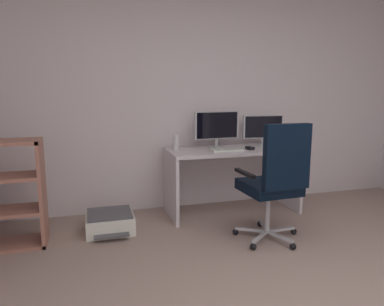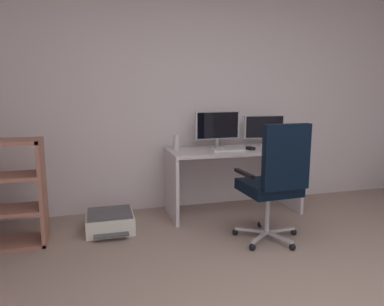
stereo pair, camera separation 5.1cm
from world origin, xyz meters
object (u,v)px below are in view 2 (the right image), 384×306
at_px(monitor_main, 217,127).
at_px(office_chair, 275,179).
at_px(monitor_secondary, 264,128).
at_px(desk, 233,166).
at_px(desktop_speaker, 176,142).
at_px(keyboard, 228,150).
at_px(printer, 110,221).
at_px(computer_mouse, 251,148).

bearing_deg(monitor_main, office_chair, -80.70).
distance_m(monitor_secondary, office_chair, 1.18).
relative_size(desk, desktop_speaker, 8.71).
relative_size(desk, monitor_main, 2.75).
xyz_separation_m(desk, monitor_secondary, (0.44, 0.13, 0.40)).
distance_m(desk, keyboard, 0.27).
distance_m(office_chair, printer, 1.67).
xyz_separation_m(computer_mouse, office_chair, (-0.13, -0.80, -0.15)).
height_order(monitor_main, monitor_secondary, monitor_main).
bearing_deg(office_chair, keyboard, 100.52).
bearing_deg(desktop_speaker, printer, -158.55).
relative_size(monitor_main, keyboard, 1.59).
xyz_separation_m(keyboard, desktop_speaker, (-0.52, 0.22, 0.07)).
relative_size(computer_mouse, office_chair, 0.09).
relative_size(keyboard, desktop_speaker, 2.00).
xyz_separation_m(monitor_main, monitor_secondary, (0.59, 0.00, -0.03)).
distance_m(monitor_main, keyboard, 0.35).
relative_size(keyboard, computer_mouse, 3.40).
height_order(monitor_main, computer_mouse, monitor_main).
distance_m(monitor_secondary, desktop_speaker, 1.09).
bearing_deg(monitor_main, desktop_speaker, -174.52).
xyz_separation_m(monitor_secondary, computer_mouse, (-0.29, -0.25, -0.19)).
xyz_separation_m(monitor_main, computer_mouse, (0.30, -0.25, -0.23)).
bearing_deg(monitor_main, monitor_secondary, 0.00).
relative_size(monitor_secondary, office_chair, 0.44).
bearing_deg(monitor_secondary, desktop_speaker, -177.48).
height_order(computer_mouse, office_chair, office_chair).
height_order(monitor_secondary, keyboard, monitor_secondary).
relative_size(desk, keyboard, 4.35).
bearing_deg(desktop_speaker, computer_mouse, -14.50).
relative_size(monitor_secondary, desktop_speaker, 2.91).
height_order(desk, printer, desk).
bearing_deg(monitor_main, keyboard, -84.41).
xyz_separation_m(keyboard, office_chair, (0.15, -0.79, -0.14)).
xyz_separation_m(monitor_main, keyboard, (0.03, -0.26, -0.23)).
bearing_deg(printer, keyboard, 3.57).
distance_m(monitor_secondary, keyboard, 0.65).
relative_size(monitor_main, office_chair, 0.48).
height_order(monitor_secondary, computer_mouse, monitor_secondary).
xyz_separation_m(monitor_secondary, printer, (-1.84, -0.34, -0.85)).
xyz_separation_m(keyboard, computer_mouse, (0.28, 0.01, 0.01)).
relative_size(computer_mouse, printer, 0.20).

